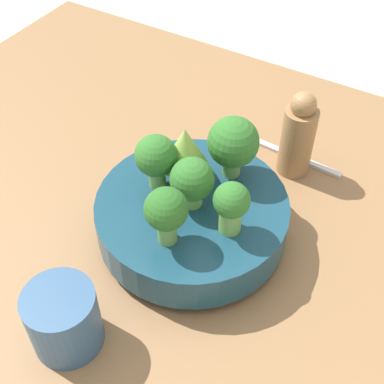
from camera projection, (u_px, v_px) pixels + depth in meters
name	position (u px, v px, depth m)	size (l,w,h in m)	color
ground_plane	(179.00, 236.00, 0.80)	(6.00, 6.00, 0.00)	beige
table	(179.00, 228.00, 0.78)	(1.14, 0.88, 0.04)	olive
bowl	(192.00, 217.00, 0.72)	(0.26, 0.26, 0.07)	navy
broccoli_floret_center	(192.00, 181.00, 0.67)	(0.06, 0.06, 0.07)	#7AB256
broccoli_floret_front	(233.00, 143.00, 0.70)	(0.07, 0.07, 0.09)	#609347
romanesco_piece_near	(183.00, 148.00, 0.70)	(0.06, 0.06, 0.08)	#7AB256
broccoli_floret_back	(166.00, 212.00, 0.62)	(0.05, 0.05, 0.08)	#609347
broccoli_floret_left	(231.00, 205.00, 0.64)	(0.05, 0.05, 0.07)	#6BA34C
broccoli_floret_right	(156.00, 157.00, 0.69)	(0.06, 0.06, 0.08)	#6BA34C
cup	(64.00, 319.00, 0.61)	(0.08, 0.08, 0.09)	#33567F
pepper_mill	(298.00, 136.00, 0.79)	(0.05, 0.05, 0.14)	#997047
fork	(291.00, 155.00, 0.86)	(0.17, 0.02, 0.01)	silver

